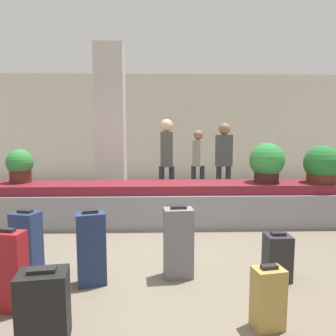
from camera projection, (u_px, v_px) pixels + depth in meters
ground_plane at (172, 267)px, 3.79m from camera, size 18.00×18.00×0.00m
back_wall at (164, 128)px, 9.92m from camera, size 18.00×0.06×3.20m
carousel at (168, 204)px, 5.52m from camera, size 7.26×0.87×0.69m
pillar at (111, 128)px, 6.46m from camera, size 0.55×0.55×3.20m
suitcase_1 at (44, 307)px, 2.45m from camera, size 0.40×0.31×0.58m
suitcase_2 at (277, 257)px, 3.48m from camera, size 0.26×0.25×0.52m
suitcase_3 at (268, 298)px, 2.62m from camera, size 0.27×0.22×0.53m
suitcase_4 at (91, 248)px, 3.36m from camera, size 0.33×0.27×0.78m
suitcase_5 at (178, 243)px, 3.52m from camera, size 0.33×0.23×0.79m
suitcase_6 at (27, 242)px, 3.65m from camera, size 0.33×0.29×0.71m
suitcase_7 at (7, 271)px, 2.87m from camera, size 0.35×0.23×0.75m
potted_plant_0 at (20, 166)px, 5.49m from camera, size 0.44×0.44×0.56m
potted_plant_1 at (322, 165)px, 5.46m from camera, size 0.59×0.59×0.63m
potted_plant_2 at (267, 162)px, 5.50m from camera, size 0.58×0.58×0.67m
traveler_0 at (167, 155)px, 6.44m from camera, size 0.31×0.35×1.78m
traveler_1 at (198, 158)px, 7.46m from camera, size 0.31×0.36×1.56m
traveler_2 at (224, 156)px, 6.78m from camera, size 0.37×0.31×1.71m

